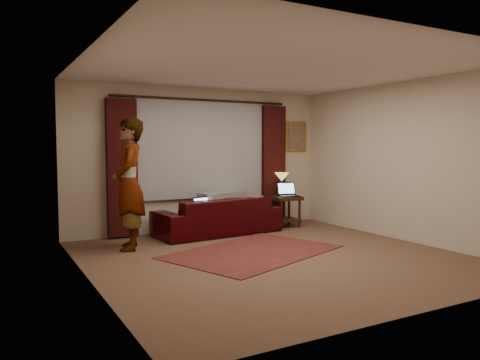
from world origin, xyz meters
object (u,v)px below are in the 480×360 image
person (129,184)px  tiffany_lamp (282,184)px  end_table (285,211)px  sofa (218,209)px  laptop_table (289,189)px  laptop_sofa (205,205)px

person → tiffany_lamp: bearing=117.6°
tiffany_lamp → end_table: bearing=-82.9°
end_table → tiffany_lamp: (-0.01, 0.11, 0.52)m
tiffany_lamp → person: size_ratio=0.23×
tiffany_lamp → person: (-3.16, -0.63, 0.17)m
sofa → end_table: (1.47, 0.06, -0.15)m
end_table → tiffany_lamp: size_ratio=1.33×
tiffany_lamp → laptop_table: tiffany_lamp is taller
sofa → person: (-1.70, -0.46, 0.53)m
person → sofa: bearing=121.3°
sofa → laptop_table: sofa is taller
laptop_table → end_table: bearing=117.3°
tiffany_lamp → laptop_table: size_ratio=1.11×
end_table → person: bearing=-170.7°
tiffany_lamp → laptop_sofa: bearing=-168.4°
laptop_sofa → sofa: bearing=18.9°
sofa → person: 1.84m
end_table → laptop_table: (0.02, -0.08, 0.43)m
end_table → laptop_table: bearing=-74.8°
tiffany_lamp → sofa: bearing=-173.2°
tiffany_lamp → person: person is taller
laptop_sofa → end_table: (1.81, 0.26, -0.27)m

